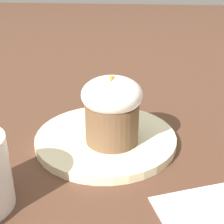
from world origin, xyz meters
TOP-DOWN VIEW (x-y plane):
  - ground_plane at (0.00, 0.00)m, footprint 4.00×4.00m
  - dessert_plate at (0.00, 0.00)m, footprint 0.23×0.23m
  - carrot_cake at (0.02, 0.01)m, footprint 0.09×0.09m
  - spoon at (-0.03, -0.00)m, footprint 0.10×0.08m

SIDE VIEW (x-z plane):
  - ground_plane at x=0.00m, z-range 0.00..0.00m
  - dessert_plate at x=0.00m, z-range 0.00..0.01m
  - spoon at x=-0.03m, z-range 0.01..0.02m
  - carrot_cake at x=0.02m, z-range 0.02..0.12m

